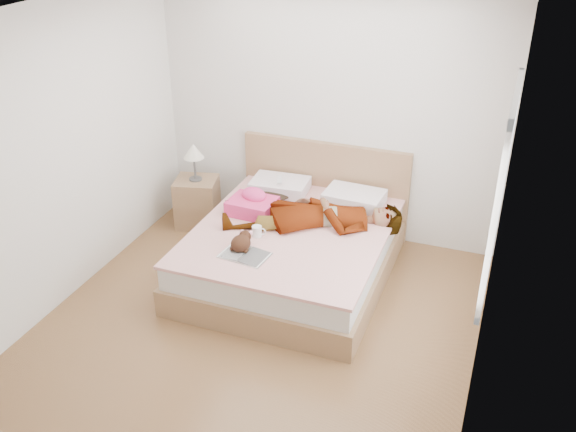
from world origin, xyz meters
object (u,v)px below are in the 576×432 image
object	(u,v)px
phone	(280,179)
nightstand	(197,198)
magazine	(245,255)
plush_toy	(242,242)
coffee_mug	(257,231)
woman	(313,211)
bed	(295,246)
towel	(253,204)

from	to	relation	value
phone	nightstand	world-z (taller)	nightstand
magazine	plush_toy	xyz separation A→B (m)	(-0.06, 0.08, 0.07)
nightstand	coffee_mug	bearing A→B (deg)	-37.92
phone	plush_toy	xyz separation A→B (m)	(0.08, -1.11, -0.11)
woman	nightstand	distance (m)	1.55
magazine	nightstand	world-z (taller)	nightstand
plush_toy	nightstand	distance (m)	1.55
bed	plush_toy	xyz separation A→B (m)	(-0.28, -0.59, 0.31)
nightstand	woman	bearing A→B (deg)	-15.14
nightstand	plush_toy	bearing A→B (deg)	-46.75
woman	towel	size ratio (longest dim) A/B	3.74
woman	phone	xyz separation A→B (m)	(-0.50, 0.40, 0.07)
woman	magazine	xyz separation A→B (m)	(-0.36, -0.80, -0.11)
bed	magazine	distance (m)	0.75
towel	bed	bearing A→B (deg)	-12.17
magazine	plush_toy	bearing A→B (deg)	127.08
phone	towel	distance (m)	0.45
woman	bed	world-z (taller)	bed
bed	phone	bearing A→B (deg)	124.46
phone	nightstand	xyz separation A→B (m)	(-0.97, -0.00, -0.39)
bed	magazine	xyz separation A→B (m)	(-0.22, -0.67, 0.24)
phone	coffee_mug	xyz separation A→B (m)	(0.11, -0.84, -0.14)
plush_toy	coffee_mug	bearing A→B (deg)	82.66
coffee_mug	plush_toy	bearing A→B (deg)	-97.34
plush_toy	nightstand	xyz separation A→B (m)	(-1.04, 1.11, -0.27)
towel	coffee_mug	bearing A→B (deg)	-61.55
towel	coffee_mug	size ratio (longest dim) A/B	3.37
woman	nightstand	world-z (taller)	nightstand
nightstand	magazine	bearing A→B (deg)	-47.15
plush_toy	magazine	bearing A→B (deg)	-52.92
woman	bed	distance (m)	0.40
woman	magazine	distance (m)	0.88
towel	plush_toy	bearing A→B (deg)	-74.32
coffee_mug	nightstand	distance (m)	1.39
bed	coffee_mug	bearing A→B (deg)	-127.89
phone	magazine	size ratio (longest dim) A/B	0.23
woman	coffee_mug	world-z (taller)	woman
plush_toy	phone	bearing A→B (deg)	93.91
phone	plush_toy	size ratio (longest dim) A/B	0.37
magazine	coffee_mug	bearing A→B (deg)	94.74
magazine	nightstand	bearing A→B (deg)	132.85
towel	phone	bearing A→B (deg)	74.31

